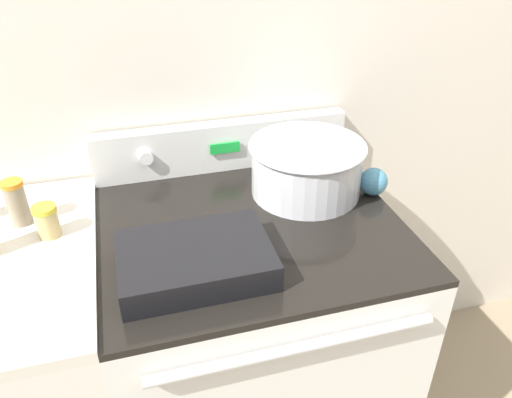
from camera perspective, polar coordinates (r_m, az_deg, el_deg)
name	(u,v)px	position (r m, az deg, el deg)	size (l,w,h in m)	color
kitchen_wall	(215,60)	(1.50, -4.68, 15.53)	(8.00, 0.05, 2.50)	beige
stove_range	(251,347)	(1.61, -0.54, -16.57)	(0.77, 0.72, 0.93)	silver
control_panel	(223,146)	(1.53, -3.82, 6.10)	(0.77, 0.07, 0.15)	silver
side_counter	(35,393)	(1.62, -23.90, -19.61)	(0.48, 0.69, 0.94)	silver
mixing_bowl	(307,165)	(1.40, 5.80, 3.84)	(0.32, 0.32, 0.15)	silver
casserole_dish	(195,258)	(1.13, -6.97, -6.74)	(0.34, 0.24, 0.07)	black
ladle	(372,181)	(1.45, 13.10, 2.03)	(0.08, 0.26, 0.08)	teal
spice_jar_yellow_cap	(47,221)	(1.31, -22.79, -2.31)	(0.06, 0.06, 0.08)	tan
spice_jar_orange_cap	(17,202)	(1.38, -25.66, -0.35)	(0.05, 0.05, 0.12)	gray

